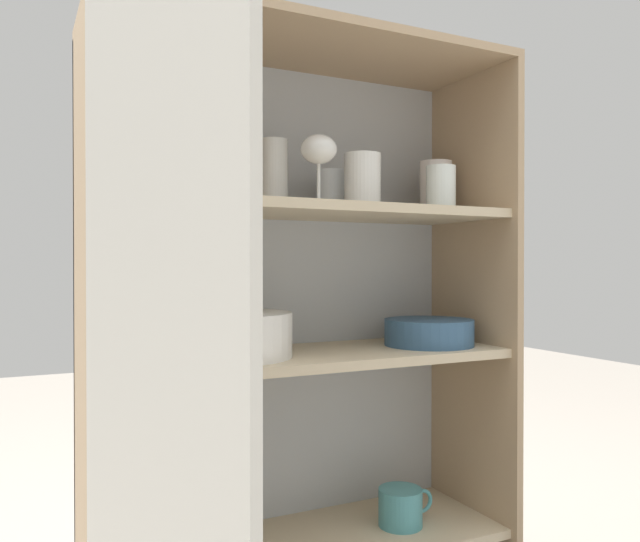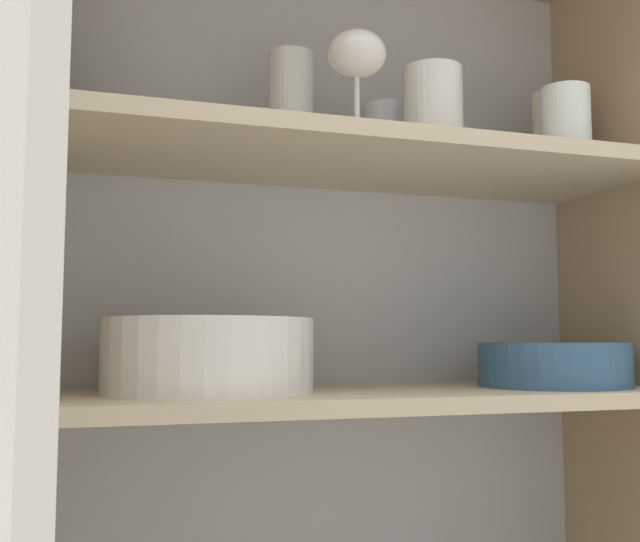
{
  "view_description": "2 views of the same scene",
  "coord_description": "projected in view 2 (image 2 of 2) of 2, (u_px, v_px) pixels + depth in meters",
  "views": [
    {
      "loc": [
        -0.56,
        -1.05,
        0.82
      ],
      "look_at": [
        0.03,
        0.15,
        0.81
      ],
      "focal_mm": 35.0,
      "sensor_mm": 36.0,
      "label": 1
    },
    {
      "loc": [
        -0.32,
        -0.76,
        0.69
      ],
      "look_at": [
        -0.03,
        0.15,
        0.79
      ],
      "focal_mm": 42.0,
      "sensor_mm": 36.0,
      "label": 2
    }
  ],
  "objects": [
    {
      "name": "cupboard_back_panel",
      "position": [
        307.0,
        381.0,
        1.1
      ],
      "size": [
        0.9,
        0.02,
        1.27
      ],
      "primitive_type": "cube",
      "color": "#B2B7BC",
      "rests_on": "ground_plane"
    },
    {
      "name": "cupboard_side_right",
      "position": [
        628.0,
        381.0,
        1.09
      ],
      "size": [
        0.02,
        0.33,
        1.27
      ],
      "primitive_type": "cube",
      "color": "tan",
      "rests_on": "ground_plane"
    },
    {
      "name": "shelf_board_middle",
      "position": [
        343.0,
        398.0,
        0.95
      ],
      "size": [
        0.86,
        0.3,
        0.02
      ],
      "primitive_type": "cube",
      "color": "beige"
    },
    {
      "name": "shelf_board_upper",
      "position": [
        342.0,
        159.0,
        0.98
      ],
      "size": [
        0.86,
        0.3,
        0.02
      ],
      "primitive_type": "cube",
      "color": "beige"
    },
    {
      "name": "tumbler_glass_0",
      "position": [
        566.0,
        123.0,
        1.02
      ],
      "size": [
        0.07,
        0.07,
        0.1
      ],
      "color": "white",
      "rests_on": "shelf_board_upper"
    },
    {
      "name": "tumbler_glass_1",
      "position": [
        291.0,
        105.0,
        1.02
      ],
      "size": [
        0.06,
        0.06,
        0.14
      ],
      "color": "white",
      "rests_on": "shelf_board_upper"
    },
    {
      "name": "tumbler_glass_2",
      "position": [
        389.0,
        137.0,
        1.08
      ],
      "size": [
        0.07,
        0.07,
        0.09
      ],
      "color": "white",
      "rests_on": "shelf_board_upper"
    },
    {
      "name": "tumbler_glass_3",
      "position": [
        559.0,
        135.0,
        1.13
      ],
      "size": [
        0.08,
        0.08,
        0.13
      ],
      "color": "silver",
      "rests_on": "shelf_board_upper"
    },
    {
      "name": "tumbler_glass_4",
      "position": [
        433.0,
        111.0,
        1.0
      ],
      "size": [
        0.08,
        0.08,
        0.12
      ],
      "color": "white",
      "rests_on": "shelf_board_upper"
    },
    {
      "name": "wine_glass_0",
      "position": [
        359.0,
        61.0,
        0.94
      ],
      "size": [
        0.07,
        0.07,
        0.14
      ],
      "color": "white",
      "rests_on": "shelf_board_upper"
    },
    {
      "name": "wine_bottle",
      "position": [
        39.0,
        18.0,
        0.87
      ],
      "size": [
        0.07,
        0.07,
        0.29
      ],
      "color": "#4C2D19",
      "rests_on": "shelf_board_upper"
    },
    {
      "name": "plate_stack_white",
      "position": [
        209.0,
        356.0,
        0.91
      ],
      "size": [
        0.26,
        0.26,
        0.09
      ],
      "color": "white",
      "rests_on": "shelf_board_middle"
    },
    {
      "name": "mixing_bowl_large",
      "position": [
        554.0,
        363.0,
        1.03
      ],
      "size": [
        0.2,
        0.2,
        0.06
      ],
      "color": "#33567A",
      "rests_on": "shelf_board_middle"
    }
  ]
}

